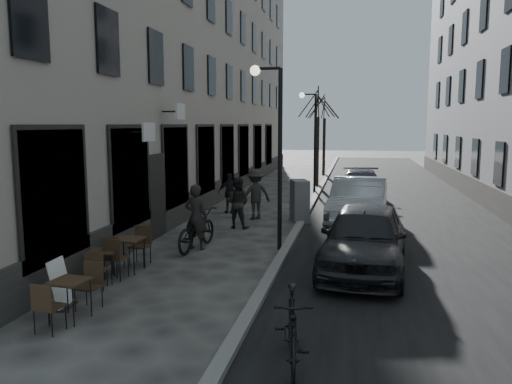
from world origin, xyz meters
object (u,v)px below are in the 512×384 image
(streetlamp_far, at_px, (312,131))
(tree_near, at_px, (318,103))
(bistro_set_a, at_px, (70,296))
(pedestrian_mid, at_px, (255,194))
(car_near, at_px, (364,238))
(car_far, at_px, (361,186))
(pedestrian_near, at_px, (238,203))
(streetlamp_near, at_px, (274,137))
(bistro_set_b, at_px, (103,263))
(tree_far, at_px, (325,107))
(car_mid, at_px, (359,202))
(pedestrian_far, at_px, (229,193))
(sign_board, at_px, (61,288))
(bistro_set_c, at_px, (129,251))
(moped, at_px, (292,329))
(bicycle, at_px, (196,229))
(utility_cabinet, at_px, (300,201))

(streetlamp_far, height_order, tree_near, tree_near)
(bistro_set_a, relative_size, pedestrian_mid, 0.81)
(car_near, relative_size, car_far, 0.96)
(pedestrian_near, height_order, car_near, pedestrian_near)
(streetlamp_near, relative_size, tree_near, 0.89)
(streetlamp_near, xyz_separation_m, bistro_set_b, (-3.27, -3.63, -2.73))
(tree_far, bearing_deg, car_near, -83.95)
(car_mid, bearing_deg, bistro_set_b, -122.74)
(streetlamp_near, relative_size, pedestrian_mid, 2.72)
(pedestrian_far, bearing_deg, streetlamp_near, -61.29)
(tree_near, relative_size, sign_board, 6.01)
(car_mid, bearing_deg, bistro_set_c, -125.02)
(car_mid, bearing_deg, tree_near, 106.15)
(car_mid, bearing_deg, streetlamp_near, -117.56)
(car_mid, relative_size, car_far, 1.02)
(bistro_set_b, xyz_separation_m, car_near, (5.75, 1.99, 0.37))
(car_mid, distance_m, car_far, 5.49)
(tree_near, xyz_separation_m, moped, (1.30, -21.73, -4.10))
(pedestrian_near, bearing_deg, car_mid, -155.29)
(tree_far, height_order, car_far, tree_far)
(streetlamp_far, xyz_separation_m, bicycle, (-2.14, -12.40, -2.60))
(bistro_set_a, distance_m, utility_cabinet, 10.43)
(tree_far, distance_m, moped, 28.06)
(sign_board, distance_m, car_near, 6.81)
(bistro_set_b, bearing_deg, tree_near, 66.02)
(sign_board, relative_size, car_mid, 0.19)
(tree_far, xyz_separation_m, bistro_set_a, (-2.83, -26.79, -4.21))
(tree_near, xyz_separation_m, pedestrian_near, (-1.73, -12.38, -3.79))
(bicycle, xyz_separation_m, moped, (3.51, -6.33, -0.00))
(sign_board, relative_size, car_near, 0.20)
(utility_cabinet, height_order, bicycle, utility_cabinet)
(sign_board, relative_size, pedestrian_mid, 0.51)
(car_near, bearing_deg, bistro_set_a, -136.24)
(bistro_set_c, relative_size, moped, 0.87)
(pedestrian_mid, bearing_deg, car_near, 87.35)
(bistro_set_a, height_order, sign_board, sign_board)
(bistro_set_a, relative_size, pedestrian_far, 0.95)
(sign_board, xyz_separation_m, bicycle, (1.14, 4.84, 0.18))
(streetlamp_far, distance_m, pedestrian_mid, 8.10)
(pedestrian_far, bearing_deg, bistro_set_a, -87.86)
(bistro_set_c, xyz_separation_m, pedestrian_far, (0.39, 8.23, 0.30))
(bistro_set_b, bearing_deg, bicycle, 56.81)
(bistro_set_a, height_order, utility_cabinet, utility_cabinet)
(utility_cabinet, bearing_deg, streetlamp_far, 74.59)
(car_far, bearing_deg, pedestrian_far, -143.09)
(tree_near, bearing_deg, bicycle, -98.17)
(tree_near, bearing_deg, streetlamp_near, -90.28)
(car_far, bearing_deg, utility_cabinet, -113.04)
(car_far, bearing_deg, sign_board, -111.21)
(streetlamp_near, xyz_separation_m, pedestrian_far, (-2.67, 5.44, -2.36))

